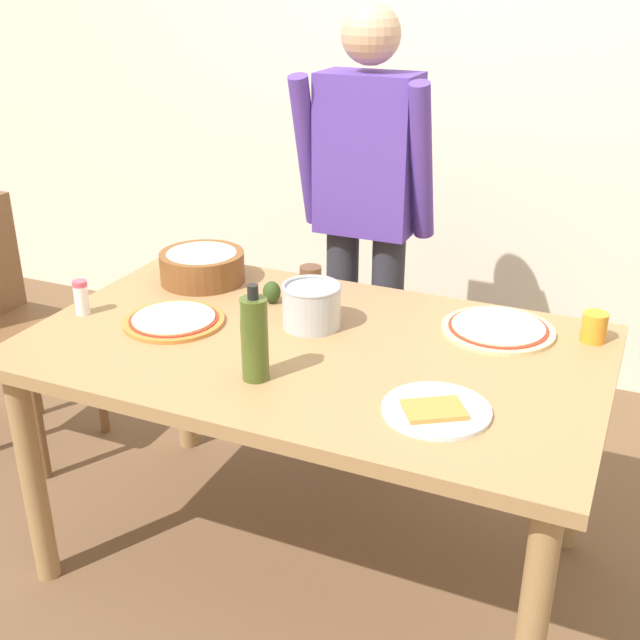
# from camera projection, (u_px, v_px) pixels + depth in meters

# --- Properties ---
(ground) EXTENTS (8.00, 8.00, 0.00)m
(ground) POSITION_uv_depth(u_px,v_px,m) (314.00, 557.00, 2.53)
(ground) COLOR brown
(wall_back) EXTENTS (5.60, 0.10, 2.60)m
(wall_back) POSITION_uv_depth(u_px,v_px,m) (469.00, 76.00, 3.33)
(wall_back) COLOR silver
(wall_back) RESTS_ON ground
(dining_table) EXTENTS (1.60, 0.96, 0.76)m
(dining_table) POSITION_uv_depth(u_px,v_px,m) (313.00, 372.00, 2.26)
(dining_table) COLOR #A37A4C
(dining_table) RESTS_ON ground
(person_cook) EXTENTS (0.49, 0.25, 1.62)m
(person_cook) POSITION_uv_depth(u_px,v_px,m) (366.00, 207.00, 2.83)
(person_cook) COLOR #2D2D38
(person_cook) RESTS_ON ground
(chair_wooden_left) EXTENTS (0.40, 0.40, 0.95)m
(chair_wooden_left) POSITION_uv_depth(u_px,v_px,m) (8.00, 315.00, 2.94)
(chair_wooden_left) COLOR brown
(chair_wooden_left) RESTS_ON ground
(pizza_raw_on_board) EXTENTS (0.32, 0.32, 0.02)m
(pizza_raw_on_board) POSITION_uv_depth(u_px,v_px,m) (498.00, 329.00, 2.28)
(pizza_raw_on_board) COLOR beige
(pizza_raw_on_board) RESTS_ON dining_table
(pizza_cooked_on_tray) EXTENTS (0.30, 0.30, 0.02)m
(pizza_cooked_on_tray) POSITION_uv_depth(u_px,v_px,m) (174.00, 320.00, 2.34)
(pizza_cooked_on_tray) COLOR #C67A33
(pizza_cooked_on_tray) RESTS_ON dining_table
(plate_with_slice) EXTENTS (0.26, 0.26, 0.02)m
(plate_with_slice) POSITION_uv_depth(u_px,v_px,m) (436.00, 410.00, 1.87)
(plate_with_slice) COLOR white
(plate_with_slice) RESTS_ON dining_table
(popcorn_bowl) EXTENTS (0.28, 0.28, 0.11)m
(popcorn_bowl) POSITION_uv_depth(u_px,v_px,m) (202.00, 264.00, 2.63)
(popcorn_bowl) COLOR brown
(popcorn_bowl) RESTS_ON dining_table
(olive_oil_bottle) EXTENTS (0.07, 0.07, 0.26)m
(olive_oil_bottle) POSITION_uv_depth(u_px,v_px,m) (255.00, 338.00, 1.99)
(olive_oil_bottle) COLOR #47561E
(olive_oil_bottle) RESTS_ON dining_table
(steel_pot) EXTENTS (0.17, 0.17, 0.13)m
(steel_pot) POSITION_uv_depth(u_px,v_px,m) (312.00, 305.00, 2.30)
(steel_pot) COLOR #B7B7BC
(steel_pot) RESTS_ON dining_table
(cup_orange) EXTENTS (0.07, 0.07, 0.08)m
(cup_orange) POSITION_uv_depth(u_px,v_px,m) (594.00, 327.00, 2.21)
(cup_orange) COLOR orange
(cup_orange) RESTS_ON dining_table
(cup_small_brown) EXTENTS (0.07, 0.07, 0.08)m
(cup_small_brown) POSITION_uv_depth(u_px,v_px,m) (311.00, 279.00, 2.55)
(cup_small_brown) COLOR brown
(cup_small_brown) RESTS_ON dining_table
(salt_shaker) EXTENTS (0.04, 0.04, 0.11)m
(salt_shaker) POSITION_uv_depth(u_px,v_px,m) (81.00, 297.00, 2.38)
(salt_shaker) COLOR white
(salt_shaker) RESTS_ON dining_table
(avocado) EXTENTS (0.06, 0.06, 0.07)m
(avocado) POSITION_uv_depth(u_px,v_px,m) (272.00, 292.00, 2.47)
(avocado) COLOR #2D4219
(avocado) RESTS_ON dining_table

